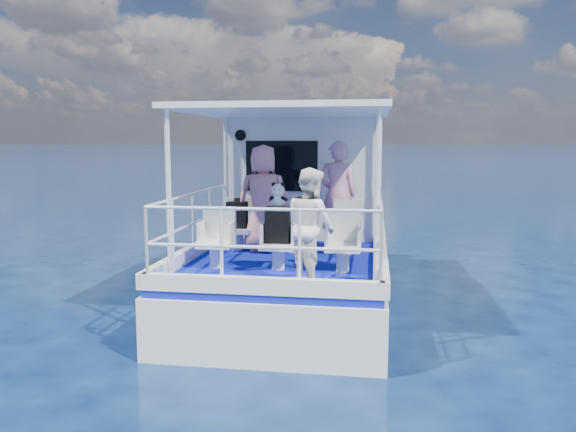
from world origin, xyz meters
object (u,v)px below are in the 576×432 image
object	(u,v)px
passenger_port_fwd	(264,199)
backpack_center	(278,225)
panda	(278,195)
passenger_stbd_aft	(311,226)

from	to	relation	value
passenger_port_fwd	backpack_center	size ratio (longest dim) A/B	3.46
backpack_center	panda	world-z (taller)	panda
passenger_stbd_aft	backpack_center	distance (m)	0.88
passenger_stbd_aft	panda	xyz separation A→B (m)	(-0.54, 0.72, 0.32)
panda	passenger_stbd_aft	bearing A→B (deg)	-53.19
passenger_stbd_aft	passenger_port_fwd	bearing A→B (deg)	-11.65
backpack_center	panda	bearing A→B (deg)	81.94
passenger_port_fwd	backpack_center	bearing A→B (deg)	99.87
passenger_port_fwd	panda	xyz separation A→B (m)	(0.46, -1.26, 0.18)
passenger_port_fwd	passenger_stbd_aft	distance (m)	2.22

